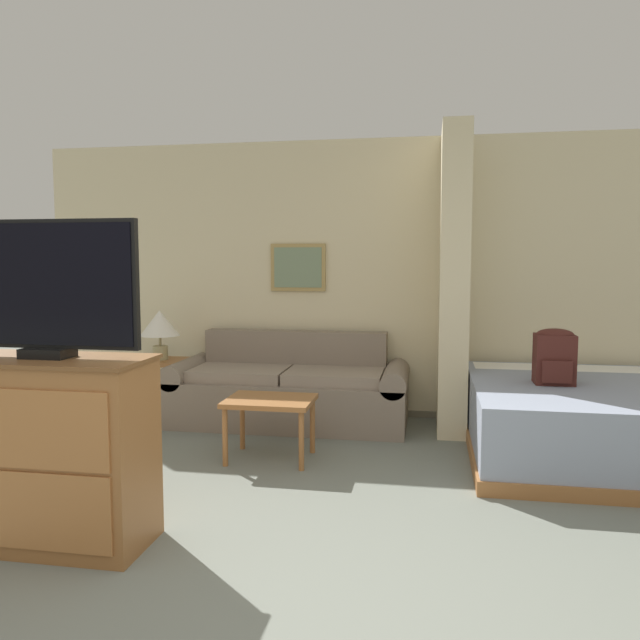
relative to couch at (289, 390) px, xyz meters
name	(u,v)px	position (x,y,z in m)	size (l,w,h in m)	color
wall_back	(363,280)	(0.61, 0.48, 0.99)	(6.32, 0.16, 2.60)	beige
wall_partition_pillar	(453,281)	(1.44, 0.05, 1.00)	(0.24, 0.75, 2.60)	beige
couch	(289,390)	(0.00, 0.00, 0.00)	(2.15, 0.84, 0.81)	gray
coffee_table	(270,407)	(0.10, -1.05, 0.10)	(0.64, 0.50, 0.46)	#996033
side_table	(161,370)	(-1.21, -0.06, 0.16)	(0.42, 0.42, 0.56)	#996033
table_lamp	(160,325)	(-1.21, -0.06, 0.58)	(0.36, 0.36, 0.46)	tan
tv_dresser	(52,452)	(-0.66, -2.59, 0.19)	(1.03, 0.48, 0.98)	#996033
tv	(45,288)	(-0.66, -2.59, 1.03)	(1.00, 0.16, 0.70)	black
bed	(582,419)	(2.39, -0.57, -0.02)	(1.67, 1.92, 0.56)	#996033
backpack	(554,355)	(2.16, -0.63, 0.47)	(0.28, 0.24, 0.41)	#471E19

